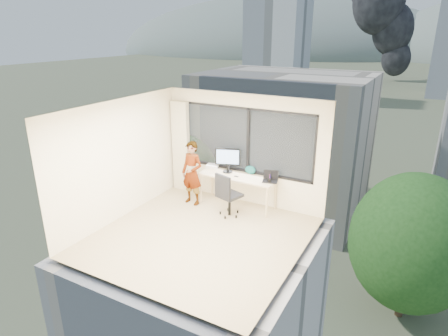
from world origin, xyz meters
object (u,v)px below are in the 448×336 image
Objects in this scene: desk at (237,191)px; monitor at (228,160)px; chair at (230,194)px; laptop at (270,177)px; game_console at (212,166)px; person at (192,173)px; handbag at (250,170)px.

desk is 3.04× the size of monitor.
chair is (0.08, -0.54, 0.14)m from desk.
laptop is at bearing 0.94° from desk.
game_console is 1.61m from laptop.
person reaches higher than game_console.
monitor reaches higher than desk.
monitor reaches higher than handbag.
monitor is 2.05× the size of game_console.
person is 4.36× the size of laptop.
game_console is (-0.48, 0.10, -0.26)m from monitor.
handbag is (1.01, 0.03, 0.07)m from game_console.
chair is 1.11m from person.
person is 0.89m from monitor.
monitor is at bearing 160.84° from desk.
game_console is 0.82× the size of laptop.
desk is 6.23× the size of game_console.
desk is 0.75m from monitor.
chair is at bearing -78.04° from monitor.
person is (-1.00, -0.40, 0.39)m from desk.
laptop is at bearing -20.96° from game_console.
handbag reaches higher than desk.
desk is 0.92m from game_console.
monitor is (0.68, 0.51, 0.28)m from person.
desk is at bearing -110.11° from handbag.
monitor is at bearing -26.07° from game_console.
person is at bearing -132.16° from handbag.
chair is at bearing -79.86° from handbag.
game_console is (-0.80, 0.22, 0.41)m from desk.
chair is at bearing -1.99° from person.
desk is 1.14m from person.
chair is 2.93× the size of laptop.
game_console is at bearing 164.86° from desk.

